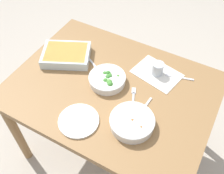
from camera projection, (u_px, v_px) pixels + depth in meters
name	position (u px, v px, depth m)	size (l,w,h in m)	color
ground_plane	(112.00, 146.00, 2.12)	(6.00, 6.00, 0.00)	#B2A899
dining_table	(112.00, 96.00, 1.63)	(1.20, 0.90, 0.74)	olive
placemat	(157.00, 73.00, 1.63)	(0.28, 0.20, 0.00)	silver
stew_bowl	(132.00, 122.00, 1.36)	(0.24, 0.24, 0.06)	silver
broccoli_bowl	(107.00, 79.00, 1.56)	(0.22, 0.22, 0.06)	silver
baking_dish	(66.00, 55.00, 1.69)	(0.37, 0.33, 0.06)	silver
drink_cup	(158.00, 69.00, 1.60)	(0.07, 0.07, 0.08)	#B2BCC6
side_plate	(79.00, 121.00, 1.40)	(0.22, 0.22, 0.01)	white
spoon_by_stew	(141.00, 111.00, 1.44)	(0.03, 0.18, 0.01)	silver
spoon_by_broccoli	(98.00, 69.00, 1.65)	(0.16, 0.10, 0.01)	silver
spoon_spare	(175.00, 76.00, 1.61)	(0.17, 0.06, 0.01)	silver
fork_on_table	(133.00, 98.00, 1.50)	(0.09, 0.17, 0.01)	silver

